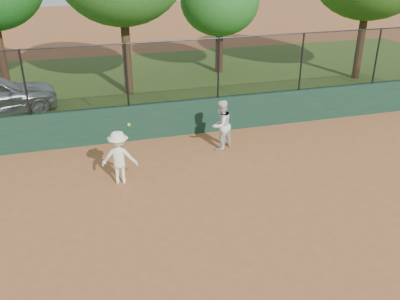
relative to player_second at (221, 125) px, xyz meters
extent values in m
plane|color=#A76135|center=(-2.15, -4.57, -0.80)|extent=(80.00, 80.00, 0.00)
cube|color=#1A3A28|center=(-2.15, 1.43, -0.20)|extent=(26.00, 0.20, 1.20)
cube|color=#36551A|center=(-2.15, 7.43, -0.80)|extent=(36.00, 12.00, 0.01)
imported|color=white|center=(0.00, 0.00, 0.00)|extent=(0.98, 0.93, 1.60)
imported|color=white|center=(-3.31, -1.32, -0.05)|extent=(1.08, 0.77, 1.50)
sphere|color=#B8D930|center=(-3.03, -1.73, 1.03)|extent=(0.08, 0.08, 0.08)
cube|color=black|center=(-2.15, 1.43, 1.40)|extent=(26.00, 0.02, 2.00)
cylinder|color=black|center=(-2.15, 1.43, 2.38)|extent=(26.00, 0.04, 0.04)
cylinder|color=black|center=(-5.65, 1.43, 1.40)|extent=(0.06, 0.06, 2.00)
cylinder|color=black|center=(-2.65, 1.43, 1.40)|extent=(0.06, 0.06, 2.00)
cylinder|color=black|center=(0.35, 1.43, 1.40)|extent=(0.06, 0.06, 2.00)
cylinder|color=black|center=(3.35, 1.43, 1.40)|extent=(0.06, 0.06, 2.00)
cylinder|color=black|center=(6.35, 1.43, 1.40)|extent=(0.06, 0.06, 2.00)
cylinder|color=#472C18|center=(-7.11, 7.97, 0.60)|extent=(0.36, 0.36, 2.80)
cylinder|color=#4B311A|center=(-2.05, 6.39, 0.73)|extent=(0.36, 0.36, 3.05)
cylinder|color=#412715|center=(2.70, 8.51, 0.18)|extent=(0.36, 0.36, 1.95)
ellipsoid|color=#235B1D|center=(2.70, 8.51, 2.60)|extent=(3.75, 3.41, 3.24)
cylinder|color=#452E18|center=(8.65, 5.74, 0.67)|extent=(0.36, 0.36, 2.94)
camera|label=1|loc=(-4.12, -12.17, 5.27)|focal=40.00mm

